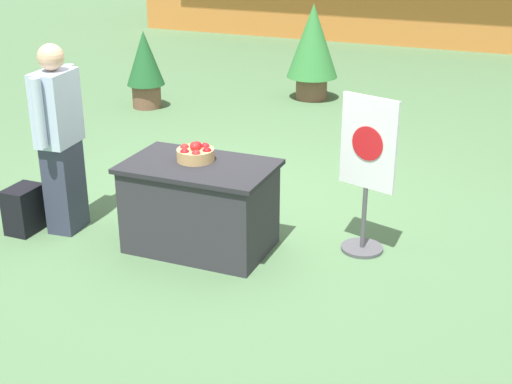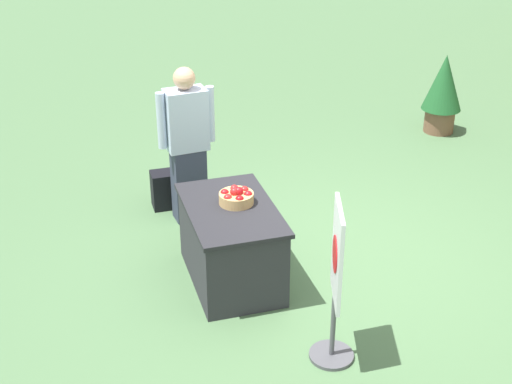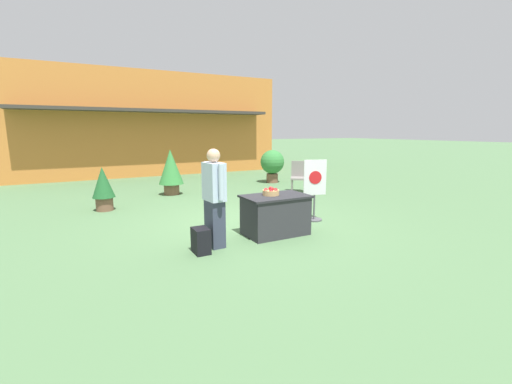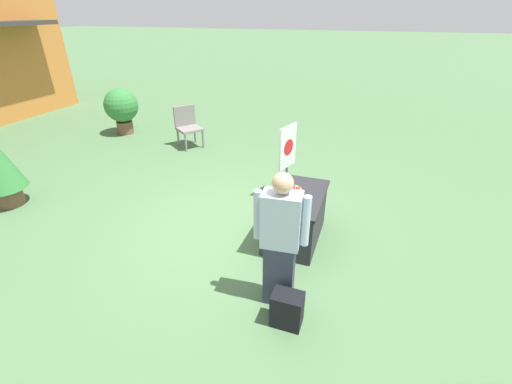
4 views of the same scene
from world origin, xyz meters
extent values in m
plane|color=#4C7047|center=(0.00, 0.00, 0.00)|extent=(120.00, 120.00, 0.00)
cube|color=#2D2D33|center=(0.07, -1.00, 0.36)|extent=(1.17, 0.74, 0.72)
cube|color=#242428|center=(0.07, -1.00, 0.74)|extent=(1.24, 0.78, 0.04)
cylinder|color=tan|center=(0.01, -0.93, 0.81)|extent=(0.31, 0.31, 0.10)
sphere|color=#A30F14|center=(0.11, -0.93, 0.85)|extent=(0.08, 0.08, 0.08)
sphere|color=red|center=(0.05, -0.83, 0.85)|extent=(0.08, 0.08, 0.08)
sphere|color=red|center=(-0.05, -0.83, 0.85)|extent=(0.08, 0.08, 0.08)
sphere|color=red|center=(-0.10, -0.92, 0.85)|extent=(0.08, 0.08, 0.08)
sphere|color=red|center=(-0.05, -1.02, 0.85)|extent=(0.08, 0.08, 0.08)
sphere|color=red|center=(0.06, -1.02, 0.85)|extent=(0.08, 0.08, 0.08)
sphere|color=red|center=(0.00, -0.93, 0.89)|extent=(0.08, 0.08, 0.08)
sphere|color=red|center=(0.01, -0.90, 0.89)|extent=(0.08, 0.08, 0.08)
sphere|color=red|center=(0.01, -0.95, 0.89)|extent=(0.08, 0.08, 0.08)
cube|color=#33384C|center=(-1.22, -1.12, 0.41)|extent=(0.27, 0.36, 0.81)
cube|color=silver|center=(-1.22, -1.12, 1.14)|extent=(0.30, 0.44, 0.64)
sphere|color=tan|center=(-1.22, -1.12, 1.57)|extent=(0.23, 0.23, 0.23)
cylinder|color=silver|center=(-1.25, -0.86, 1.16)|extent=(0.09, 0.09, 0.59)
cylinder|color=silver|center=(-1.20, -1.38, 1.16)|extent=(0.09, 0.09, 0.59)
cube|color=black|center=(-1.55, -1.31, 0.21)|extent=(0.24, 0.34, 0.42)
cylinder|color=#4C4C51|center=(1.37, -0.52, 0.01)|extent=(0.36, 0.36, 0.03)
cylinder|color=#4C4C51|center=(1.37, -0.52, 0.31)|extent=(0.04, 0.04, 0.55)
cube|color=silver|center=(1.37, -0.52, 0.97)|extent=(0.50, 0.18, 0.77)
cylinder|color=red|center=(1.37, -0.54, 0.97)|extent=(0.27, 0.09, 0.29)
cylinder|color=gray|center=(3.13, 2.11, 0.22)|extent=(0.05, 0.05, 0.44)
cylinder|color=gray|center=(2.75, 2.39, 0.22)|extent=(0.05, 0.05, 0.44)
cylinder|color=gray|center=(3.41, 2.49, 0.22)|extent=(0.05, 0.05, 0.44)
cylinder|color=gray|center=(3.03, 2.77, 0.22)|extent=(0.05, 0.05, 0.44)
cube|color=gray|center=(3.08, 2.44, 0.47)|extent=(0.77, 0.77, 0.06)
cube|color=gray|center=(3.23, 2.64, 0.75)|extent=(0.48, 0.38, 0.50)
cylinder|color=brown|center=(3.43, 4.72, 0.17)|extent=(0.44, 0.44, 0.34)
sphere|color=#337A38|center=(3.43, 4.72, 0.79)|extent=(0.90, 0.90, 0.90)
cylinder|color=brown|center=(-0.61, 4.09, 0.17)|extent=(0.47, 0.47, 0.34)
camera|label=1|loc=(2.62, -5.93, 2.79)|focal=50.00mm
camera|label=2|loc=(5.50, -2.39, 3.77)|focal=50.00mm
camera|label=3|loc=(-3.29, -6.44, 1.99)|focal=24.00mm
camera|label=4|loc=(-4.21, -1.88, 3.12)|focal=24.00mm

